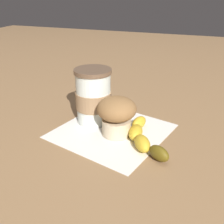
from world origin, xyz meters
The scene contains 5 objects.
ground_plane centered at (0.00, 0.00, 0.00)m, with size 3.00×3.00×0.00m, color #936D47.
paper_napkin centered at (0.00, 0.00, 0.00)m, with size 0.24×0.24×0.00m, color white.
coffee_cup centered at (-0.06, 0.04, 0.07)m, with size 0.09×0.09×0.14m.
muffin centered at (0.01, -0.01, 0.05)m, with size 0.09×0.09×0.09m.
banana centered at (0.08, -0.03, 0.02)m, with size 0.12×0.16×0.03m.
Camera 1 is at (0.19, -0.52, 0.32)m, focal length 42.00 mm.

